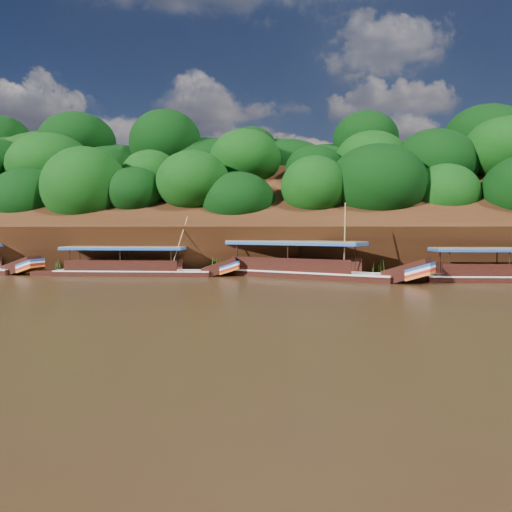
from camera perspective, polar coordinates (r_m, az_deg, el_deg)
The scene contains 5 objects.
ground at distance 29.24m, azimuth 4.36°, elevation -3.89°, with size 160.00×160.00×0.00m, color black.
riverbank at distance 51.77m, azimuth 5.26°, elevation 1.22°, with size 120.00×30.06×19.40m.
boat_1 at distance 36.19m, azimuth 6.70°, elevation -1.60°, with size 15.15×8.11×5.81m.
boat_2 at distance 39.10m, azimuth -12.79°, elevation -1.47°, with size 14.18×2.68×4.92m.
reeds at distance 38.95m, azimuth 0.09°, elevation -0.84°, with size 48.51×2.53×2.19m.
Camera 1 is at (1.02, -29.01, 3.52)m, focal length 35.00 mm.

